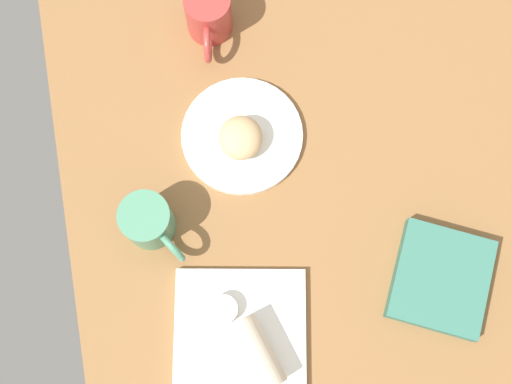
% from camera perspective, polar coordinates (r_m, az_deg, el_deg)
% --- Properties ---
extents(dining_table, '(1.10, 0.90, 0.04)m').
position_cam_1_polar(dining_table, '(1.25, 4.35, 3.13)').
color(dining_table, olive).
rests_on(dining_table, ground).
extents(round_plate, '(0.22, 0.22, 0.01)m').
position_cam_1_polar(round_plate, '(1.23, -1.19, 4.79)').
color(round_plate, white).
rests_on(round_plate, dining_table).
extents(scone_pastry, '(0.10, 0.09, 0.05)m').
position_cam_1_polar(scone_pastry, '(1.19, -1.31, 4.62)').
color(scone_pastry, tan).
rests_on(scone_pastry, round_plate).
extents(square_plate, '(0.26, 0.26, 0.02)m').
position_cam_1_polar(square_plate, '(1.17, -1.36, -12.04)').
color(square_plate, white).
rests_on(square_plate, dining_table).
extents(sauce_cup, '(0.05, 0.05, 0.02)m').
position_cam_1_polar(sauce_cup, '(1.15, -2.79, -9.92)').
color(sauce_cup, silver).
rests_on(sauce_cup, square_plate).
extents(breakfast_wrap, '(0.13, 0.10, 0.07)m').
position_cam_1_polar(breakfast_wrap, '(1.13, -0.26, -13.71)').
color(breakfast_wrap, beige).
rests_on(breakfast_wrap, square_plate).
extents(book_stack, '(0.23, 0.22, 0.03)m').
position_cam_1_polar(book_stack, '(1.21, 15.40, -7.14)').
color(book_stack, '#387260').
rests_on(book_stack, dining_table).
extents(coffee_mug, '(0.14, 0.09, 0.10)m').
position_cam_1_polar(coffee_mug, '(1.28, -4.05, 14.70)').
color(coffee_mug, '#B23833').
rests_on(coffee_mug, dining_table).
extents(second_mug, '(0.13, 0.10, 0.09)m').
position_cam_1_polar(second_mug, '(1.16, -9.06, -2.56)').
color(second_mug, '#4C8C6B').
rests_on(second_mug, dining_table).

